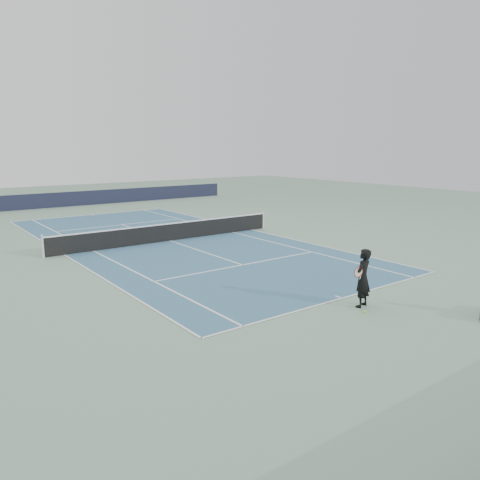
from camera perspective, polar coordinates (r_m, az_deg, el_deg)
ground at (r=25.07m, az=-8.53°, el=-0.12°), size 80.00×80.00×0.00m
court_surface at (r=25.07m, az=-8.53°, el=-0.10°), size 10.97×23.77×0.01m
tennis_net at (r=24.97m, az=-8.57°, el=1.02°), size 12.90×0.10×1.07m
windscreen_far at (r=41.46m, az=-20.40°, el=4.67°), size 30.00×0.25×1.20m
tennis_player at (r=15.04m, az=14.73°, el=-4.51°), size 0.85×0.66×1.86m
tennis_ball at (r=14.78m, az=15.05°, el=-8.44°), size 0.07×0.07×0.07m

